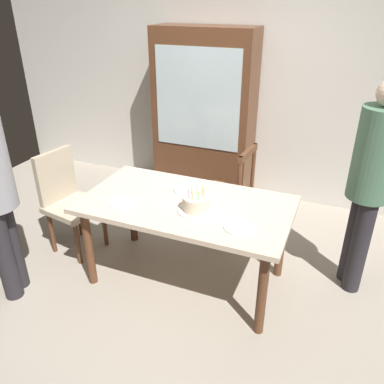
# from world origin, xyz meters

# --- Properties ---
(ground) EXTENTS (6.40, 6.40, 0.00)m
(ground) POSITION_xyz_m (0.00, 0.00, 0.00)
(ground) COLOR #9E9384
(back_wall) EXTENTS (6.40, 0.10, 2.60)m
(back_wall) POSITION_xyz_m (0.00, 1.85, 1.30)
(back_wall) COLOR beige
(back_wall) RESTS_ON ground
(dining_table) EXTENTS (1.63, 0.90, 0.74)m
(dining_table) POSITION_xyz_m (0.00, 0.00, 0.65)
(dining_table) COLOR beige
(dining_table) RESTS_ON ground
(birthday_cake) EXTENTS (0.28, 0.28, 0.19)m
(birthday_cake) POSITION_xyz_m (0.12, -0.09, 0.80)
(birthday_cake) COLOR silver
(birthday_cake) RESTS_ON dining_table
(plate_near_celebrant) EXTENTS (0.22, 0.22, 0.01)m
(plate_near_celebrant) POSITION_xyz_m (-0.45, -0.20, 0.75)
(plate_near_celebrant) COLOR white
(plate_near_celebrant) RESTS_ON dining_table
(plate_far_side) EXTENTS (0.22, 0.22, 0.01)m
(plate_far_side) POSITION_xyz_m (-0.08, 0.20, 0.75)
(plate_far_side) COLOR white
(plate_far_side) RESTS_ON dining_table
(plate_near_guest) EXTENTS (0.22, 0.22, 0.01)m
(plate_near_guest) POSITION_xyz_m (0.49, -0.20, 0.75)
(plate_near_guest) COLOR white
(plate_near_guest) RESTS_ON dining_table
(fork_near_celebrant) EXTENTS (0.18, 0.04, 0.01)m
(fork_near_celebrant) POSITION_xyz_m (-0.61, -0.20, 0.74)
(fork_near_celebrant) COLOR silver
(fork_near_celebrant) RESTS_ON dining_table
(fork_far_side) EXTENTS (0.18, 0.03, 0.01)m
(fork_far_side) POSITION_xyz_m (-0.24, 0.22, 0.74)
(fork_far_side) COLOR silver
(fork_far_side) RESTS_ON dining_table
(chair_spindle_back) EXTENTS (0.48, 0.48, 0.95)m
(chair_spindle_back) POSITION_xyz_m (0.11, 0.76, 0.46)
(chair_spindle_back) COLOR #56331E
(chair_spindle_back) RESTS_ON ground
(chair_upholstered) EXTENTS (0.51, 0.51, 0.95)m
(chair_upholstered) POSITION_xyz_m (-1.20, 0.04, 0.53)
(chair_upholstered) COLOR tan
(chair_upholstered) RESTS_ON ground
(person_guest) EXTENTS (0.32, 0.32, 1.69)m
(person_guest) POSITION_xyz_m (1.29, 0.46, 0.97)
(person_guest) COLOR #262328
(person_guest) RESTS_ON ground
(china_cabinet) EXTENTS (1.10, 0.45, 1.90)m
(china_cabinet) POSITION_xyz_m (-0.44, 1.56, 0.95)
(china_cabinet) COLOR #56331E
(china_cabinet) RESTS_ON ground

